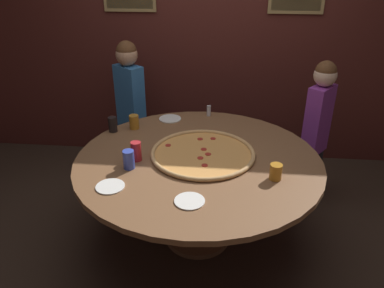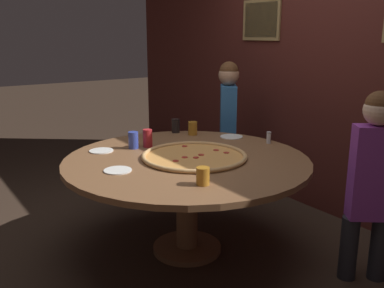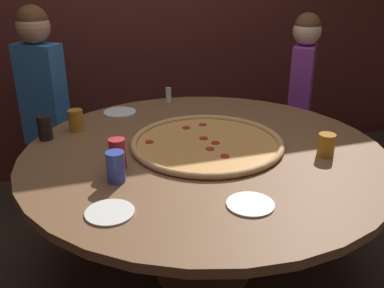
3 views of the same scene
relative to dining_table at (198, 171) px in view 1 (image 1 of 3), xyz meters
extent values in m
plane|color=#38281E|center=(0.00, 0.00, -0.63)|extent=(24.00, 24.00, 0.00)
cube|color=#4C1E19|center=(0.00, 1.49, 0.67)|extent=(6.40, 0.06, 2.60)
cylinder|color=brown|center=(0.00, 0.00, 0.09)|extent=(1.78, 1.78, 0.04)
cylinder|color=brown|center=(0.00, 0.00, -0.28)|extent=(0.16, 0.16, 0.70)
cylinder|color=brown|center=(0.00, 0.00, -0.61)|extent=(0.52, 0.52, 0.04)
cylinder|color=#E0994C|center=(0.03, 0.05, 0.12)|extent=(0.73, 0.73, 0.01)
torus|color=tan|center=(0.03, 0.05, 0.13)|extent=(0.77, 0.77, 0.03)
cylinder|color=#A8281E|center=(0.03, 0.11, 0.13)|extent=(0.04, 0.04, 0.00)
cylinder|color=#A8281E|center=(0.07, 0.03, 0.13)|extent=(0.04, 0.04, 0.00)
cylinder|color=#A8281E|center=(0.09, 0.30, 0.13)|extent=(0.04, 0.04, 0.00)
cylinder|color=#A8281E|center=(-0.24, 0.14, 0.13)|extent=(0.04, 0.04, 0.00)
cylinder|color=#A8281E|center=(0.02, -0.03, 0.13)|extent=(0.04, 0.04, 0.00)
cylinder|color=#A8281E|center=(0.06, -0.13, 0.13)|extent=(0.04, 0.04, 0.00)
cylinder|color=#A8281E|center=(-0.01, 0.28, 0.13)|extent=(0.04, 0.04, 0.00)
cylinder|color=black|center=(-0.74, 0.38, 0.17)|extent=(0.07, 0.07, 0.13)
cylinder|color=#384CB7|center=(-0.46, -0.19, 0.18)|extent=(0.08, 0.08, 0.13)
cylinder|color=#BC7A23|center=(-0.58, 0.46, 0.17)|extent=(0.08, 0.08, 0.12)
cylinder|color=#B22328|center=(-0.44, -0.08, 0.18)|extent=(0.07, 0.07, 0.14)
cylinder|color=#BC7A23|center=(0.53, -0.24, 0.16)|extent=(0.08, 0.08, 0.11)
cylinder|color=white|center=(-0.52, -0.44, 0.12)|extent=(0.18, 0.18, 0.01)
cylinder|color=white|center=(-0.31, 0.68, 0.12)|extent=(0.20, 0.20, 0.01)
cylinder|color=white|center=(-0.01, -0.55, 0.12)|extent=(0.18, 0.18, 0.01)
cylinder|color=silver|center=(0.03, 0.80, 0.15)|extent=(0.04, 0.04, 0.08)
cylinder|color=#B7B7BC|center=(0.03, 0.80, 0.20)|extent=(0.04, 0.04, 0.01)
cylinder|color=#232328|center=(1.06, 0.84, -0.41)|extent=(0.17, 0.17, 0.44)
cylinder|color=#232328|center=(0.94, 0.68, -0.41)|extent=(0.17, 0.17, 0.44)
cube|color=purple|center=(1.00, 0.76, 0.12)|extent=(0.27, 0.30, 0.62)
sphere|color=beige|center=(1.00, 0.76, 0.53)|extent=(0.19, 0.19, 0.19)
sphere|color=brown|center=(1.00, 0.76, 0.56)|extent=(0.18, 0.18, 0.18)
cylinder|color=#232328|center=(-0.67, 0.94, -0.39)|extent=(0.18, 0.18, 0.47)
cylinder|color=#232328|center=(-0.83, 1.07, -0.39)|extent=(0.18, 0.18, 0.47)
cube|color=#3370B2|center=(-0.75, 1.00, 0.17)|extent=(0.32, 0.29, 0.66)
sphere|color=tan|center=(-0.75, 1.00, 0.60)|extent=(0.20, 0.20, 0.20)
sphere|color=brown|center=(-0.75, 1.00, 0.64)|extent=(0.19, 0.19, 0.19)
camera|label=1|loc=(0.19, -2.37, 1.43)|focal=35.00mm
camera|label=2|loc=(2.47, -1.67, 0.99)|focal=40.00mm
camera|label=3|loc=(-0.65, -1.81, 0.97)|focal=40.00mm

